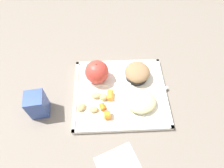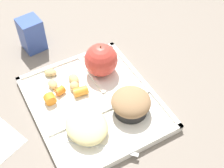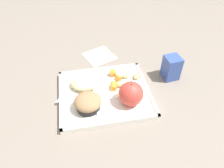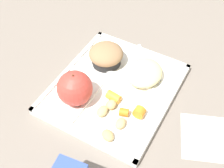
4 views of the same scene
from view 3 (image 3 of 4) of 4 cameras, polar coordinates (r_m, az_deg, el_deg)
The scene contains 19 objects.
ground at distance 0.82m, azimuth -1.94°, elevation -3.09°, with size 6.00×6.00×0.00m, color slate.
lunch_tray at distance 0.81m, azimuth -1.95°, elevation -2.69°, with size 0.34×0.29×0.02m.
green_apple at distance 0.75m, azimuth 5.05°, elevation -2.58°, with size 0.09×0.09×0.09m.
bran_muffin at distance 0.74m, azimuth -6.40°, elevation -4.98°, with size 0.09×0.09×0.06m.
carrot_slice_diagonal at distance 0.85m, azimuth 1.67°, elevation 1.59°, with size 0.02×0.02×0.02m, color orange.
carrot_slice_large at distance 0.82m, azimuth 0.40°, elevation -0.58°, with size 0.02×0.02×0.04m, color orange.
carrot_slice_small at distance 0.87m, azimuth 0.22°, elevation 3.06°, with size 0.03×0.03×0.02m, color orange.
potato_chunk_large at distance 0.83m, azimuth 3.84°, elevation -0.38°, with size 0.03×0.02×0.02m, color tan.
potato_chunk_browned at distance 0.83m, azimuth 1.92°, elevation -0.08°, with size 0.03×0.03×0.02m, color tan.
potato_chunk_golden at distance 0.87m, azimuth 3.59°, elevation 2.11°, with size 0.03×0.02×0.02m, color tan.
potato_chunk_wedge at distance 0.87m, azimuth 6.45°, elevation 2.00°, with size 0.03×0.03×0.02m, color tan.
egg_noodle_pile at distance 0.83m, azimuth -7.20°, elevation 0.49°, with size 0.11×0.09×0.04m, color beige.
meatball_center at distance 0.83m, azimuth -6.24°, elevation 0.36°, with size 0.03×0.03×0.03m, color #755B4C.
meatball_side at distance 0.83m, azimuth -7.10°, elevation 0.43°, with size 0.04×0.04×0.04m, color brown.
meatball_back at distance 0.84m, azimuth -6.88°, elevation 0.90°, with size 0.04×0.04×0.04m, color brown.
meatball_front at distance 0.83m, azimuth -8.32°, elevation 0.15°, with size 0.03×0.03×0.03m, color #755B4C.
plastic_fork at distance 0.84m, azimuth -10.23°, elevation -0.92°, with size 0.12×0.13×0.00m.
milk_carton at distance 0.90m, azimuth 15.50°, elevation 4.21°, with size 0.06×0.06×0.10m, color #334C99.
paper_napkin at distance 1.02m, azimuth -3.36°, elevation 7.49°, with size 0.12×0.12×0.00m, color white.
Camera 3 is at (0.08, 0.56, 0.59)m, focal length 34.37 mm.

